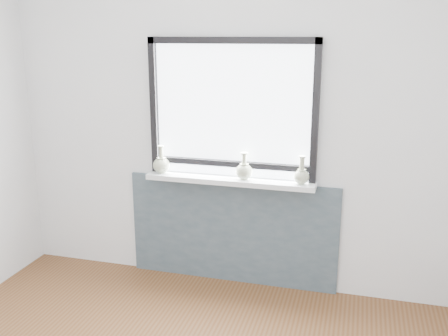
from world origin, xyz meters
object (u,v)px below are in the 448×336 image
(vase_a, at_px, (161,164))
(windowsill, at_px, (230,180))
(vase_c, at_px, (301,175))
(vase_b, at_px, (244,170))

(vase_a, bearing_deg, windowsill, 0.13)
(vase_a, xyz_separation_m, vase_c, (1.11, -0.01, -0.00))
(windowsill, distance_m, vase_b, 0.14)
(vase_b, xyz_separation_m, vase_c, (0.44, -0.01, -0.00))
(vase_a, bearing_deg, vase_c, -0.39)
(vase_c, bearing_deg, vase_b, 179.11)
(windowsill, bearing_deg, vase_c, -0.92)
(vase_b, bearing_deg, vase_c, -0.89)
(vase_a, distance_m, vase_c, 1.11)
(vase_a, relative_size, vase_c, 1.05)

